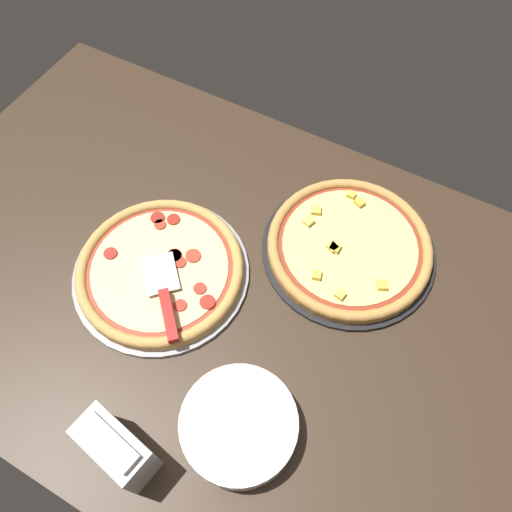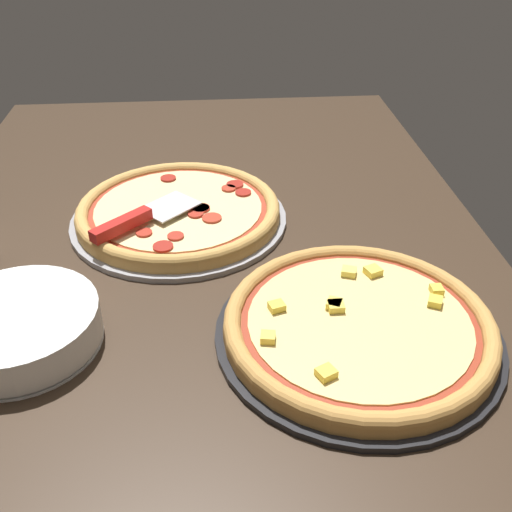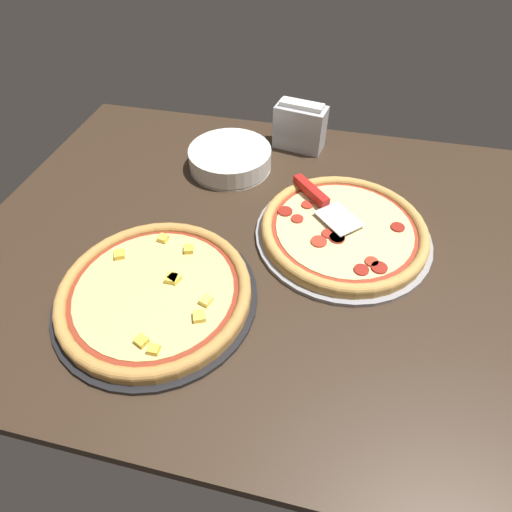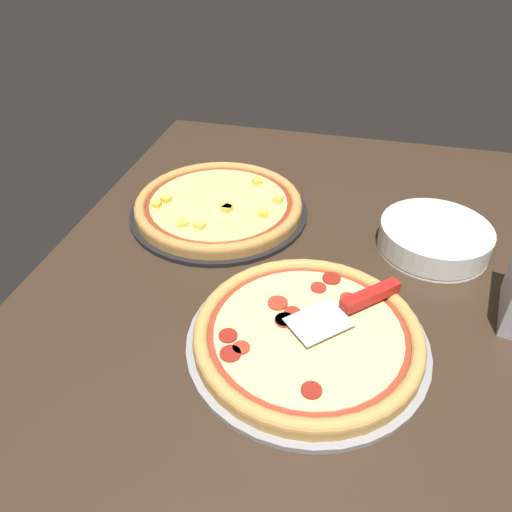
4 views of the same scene
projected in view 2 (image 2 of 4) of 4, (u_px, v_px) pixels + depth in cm
name	position (u px, v px, depth cm)	size (l,w,h in cm)	color
ground_plane	(202.00, 252.00, 106.17)	(152.03, 102.24, 3.60)	#38281C
pizza_pan_front	(179.00, 219.00, 111.35)	(39.82, 39.82, 1.00)	#939399
pizza_front	(179.00, 210.00, 110.30)	(37.43, 37.43, 2.92)	tan
pizza_pan_back	(357.00, 335.00, 84.16)	(40.20, 40.20, 1.00)	black
pizza_back	(359.00, 324.00, 83.11)	(37.79, 37.79, 3.23)	#C68E47
serving_spatula	(134.00, 220.00, 102.67)	(18.20, 18.61, 2.00)	silver
plate_stack	(19.00, 328.00, 81.90)	(22.27, 22.27, 5.60)	white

